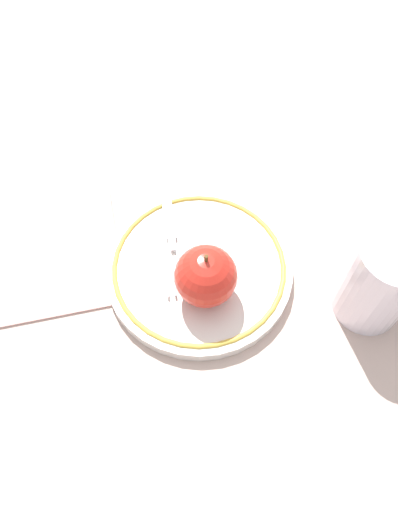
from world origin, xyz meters
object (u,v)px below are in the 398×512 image
Objects in this scene: apple_red_whole at (206,276)px; drinking_glass at (381,281)px; plate at (199,269)px; fork at (170,230)px; napkin_folded at (54,255)px.

drinking_glass reaches higher than apple_red_whole.
drinking_glass is (-0.08, -0.18, 0.05)m from plate.
fork is at bearing 24.55° from plate.
napkin_folded is (0.13, 0.34, -0.05)m from drinking_glass.
fork is (0.05, 0.02, 0.01)m from plate.
plate is at bearing 1.13° from apple_red_whole.
apple_red_whole reaches higher than plate.
plate is at bearing 27.73° from fork.
apple_red_whole is 0.19m from napkin_folded.
plate is 0.06m from fork.
plate is 0.17m from napkin_folded.
drinking_glass reaches higher than plate.
fork reaches higher than plate.
napkin_folded is at bearing 68.94° from drinking_glass.
drinking_glass reaches higher than fork.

